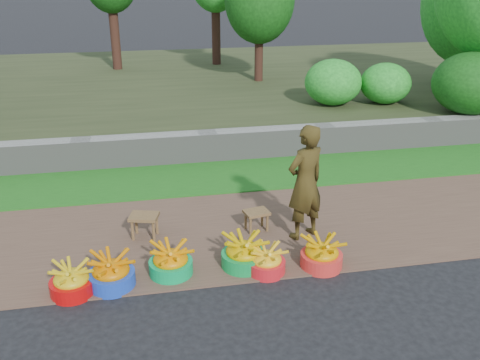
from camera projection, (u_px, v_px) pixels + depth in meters
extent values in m
plane|color=black|center=(256.00, 283.00, 6.17)|extent=(120.00, 120.00, 0.00)
cube|color=brown|center=(236.00, 232.00, 7.30)|extent=(80.00, 2.50, 0.02)
cube|color=#1E6318|center=(215.00, 177.00, 9.11)|extent=(80.00, 1.50, 0.04)
cube|color=gray|center=(208.00, 147.00, 9.78)|extent=(80.00, 0.35, 0.55)
cube|color=#30381D|center=(183.00, 88.00, 14.23)|extent=(80.00, 10.00, 0.50)
cylinder|color=#311A13|center=(115.00, 33.00, 15.06)|extent=(0.26, 0.26, 2.02)
cylinder|color=#311A13|center=(216.00, 30.00, 15.78)|extent=(0.25, 0.25, 1.97)
cylinder|color=#311A13|center=(259.00, 51.00, 13.69)|extent=(0.21, 0.21, 1.51)
cylinder|color=#311A13|center=(465.00, 59.00, 13.22)|extent=(0.19, 0.19, 1.29)
ellipsoid|color=#258F26|center=(474.00, 1.00, 12.70)|extent=(2.44, 2.44, 3.04)
ellipsoid|color=#134D12|center=(471.00, 83.00, 10.79)|extent=(1.56, 1.56, 1.25)
ellipsoid|color=#258F26|center=(333.00, 82.00, 11.51)|extent=(1.23, 1.23, 0.98)
ellipsoid|color=#258F26|center=(385.00, 83.00, 11.64)|extent=(1.10, 1.10, 0.88)
cylinder|color=#BA0809|center=(72.00, 287.00, 5.94)|extent=(0.49, 0.49, 0.18)
ellipsoid|color=gold|center=(71.00, 277.00, 5.88)|extent=(0.43, 0.43, 0.28)
cylinder|color=#193EBB|center=(112.00, 279.00, 6.07)|extent=(0.53, 0.53, 0.19)
ellipsoid|color=#C46800|center=(111.00, 268.00, 6.01)|extent=(0.47, 0.47, 0.30)
cylinder|color=#049B4D|center=(171.00, 268.00, 6.30)|extent=(0.52, 0.52, 0.19)
ellipsoid|color=#D07800|center=(170.00, 257.00, 6.24)|extent=(0.45, 0.45, 0.30)
cylinder|color=#0B8B3A|center=(244.00, 260.00, 6.45)|extent=(0.54, 0.54, 0.20)
ellipsoid|color=#BD9400|center=(244.00, 249.00, 6.39)|extent=(0.48, 0.48, 0.31)
cylinder|color=red|center=(266.00, 266.00, 6.34)|extent=(0.46, 0.46, 0.16)
ellipsoid|color=gold|center=(266.00, 257.00, 6.29)|extent=(0.40, 0.40, 0.26)
cylinder|color=red|center=(321.00, 260.00, 6.45)|extent=(0.51, 0.51, 0.18)
ellipsoid|color=#C68600|center=(322.00, 250.00, 6.40)|extent=(0.45, 0.45, 0.29)
cube|color=brown|center=(144.00, 216.00, 7.03)|extent=(0.43, 0.37, 0.04)
cylinder|color=brown|center=(133.00, 230.00, 7.01)|extent=(0.04, 0.04, 0.28)
cylinder|color=brown|center=(154.00, 231.00, 6.99)|extent=(0.04, 0.04, 0.28)
cylinder|color=brown|center=(136.00, 224.00, 7.19)|extent=(0.04, 0.04, 0.28)
cylinder|color=brown|center=(157.00, 224.00, 7.17)|extent=(0.04, 0.04, 0.28)
cube|color=brown|center=(257.00, 212.00, 7.22)|extent=(0.36, 0.30, 0.04)
cylinder|color=brown|center=(250.00, 226.00, 7.16)|extent=(0.03, 0.03, 0.25)
cylinder|color=brown|center=(267.00, 223.00, 7.25)|extent=(0.03, 0.03, 0.25)
cylinder|color=brown|center=(246.00, 221.00, 7.31)|extent=(0.03, 0.03, 0.25)
cylinder|color=brown|center=(262.00, 218.00, 7.39)|extent=(0.03, 0.03, 0.25)
imported|color=black|center=(305.00, 183.00, 6.88)|extent=(0.67, 0.57, 1.55)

